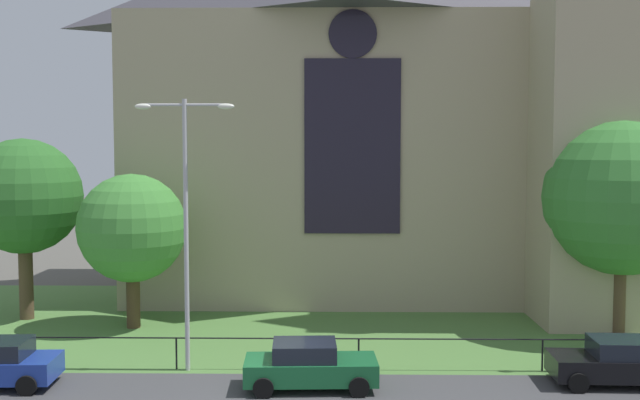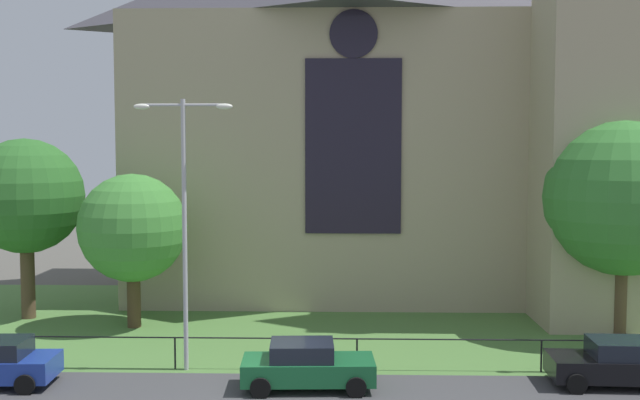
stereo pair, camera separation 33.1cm
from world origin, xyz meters
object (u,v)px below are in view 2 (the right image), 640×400
tree_right_near (623,198)px  tree_left_far (26,197)px  parked_car_black (617,363)px  parked_car_green (307,365)px  tree_left_near (133,228)px  church_building (366,98)px  streetlamp_near (184,202)px

tree_right_near → tree_left_far: tree_right_near is taller
tree_left_far → parked_car_black: 25.09m
parked_car_green → tree_left_near: bearing=131.7°
parked_car_green → parked_car_black: 10.00m
tree_right_near → tree_left_near: size_ratio=1.34×
parked_car_green → tree_left_far: bearing=141.2°
parked_car_green → parked_car_black: (9.98, 0.53, 0.00)m
tree_left_near → parked_car_black: tree_left_near is taller
parked_car_green → church_building: bearing=79.1°
tree_left_far → parked_car_green: bearing=-36.3°
streetlamp_near → parked_car_green: bearing=-23.9°
parked_car_black → tree_left_near: bearing=-20.7°
tree_right_near → tree_left_far: 25.56m
tree_left_near → streetlamp_near: bearing=-60.1°
tree_left_far → streetlamp_near: (8.70, -7.62, 0.35)m
church_building → parked_car_green: bearing=-98.3°
tree_left_near → parked_car_green: (7.74, -7.95, -3.50)m
tree_left_near → tree_left_far: bearing=163.4°
streetlamp_near → parked_car_green: (4.26, -1.89, -5.08)m
tree_left_far → tree_left_near: 5.58m
tree_left_near → church_building: bearing=40.0°
tree_right_near → parked_car_green: 15.22m
tree_left_far → streetlamp_near: bearing=-41.2°
tree_right_near → streetlamp_near: streetlamp_near is taller
streetlamp_near → parked_car_black: 15.18m
tree_right_near → parked_car_green: (-12.50, -7.19, -4.86)m
tree_right_near → tree_left_far: bearing=174.8°
church_building → tree_right_near: church_building is taller
parked_car_green → tree_right_near: bearing=27.4°
church_building → tree_right_near: size_ratio=2.96×
tree_right_near → streetlamp_near: size_ratio=0.94×
tree_left_far → streetlamp_near: 11.57m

